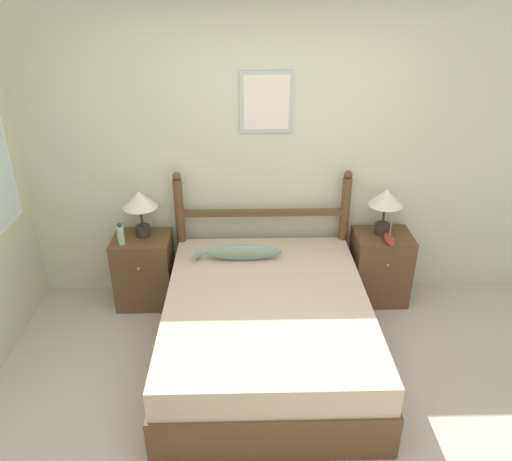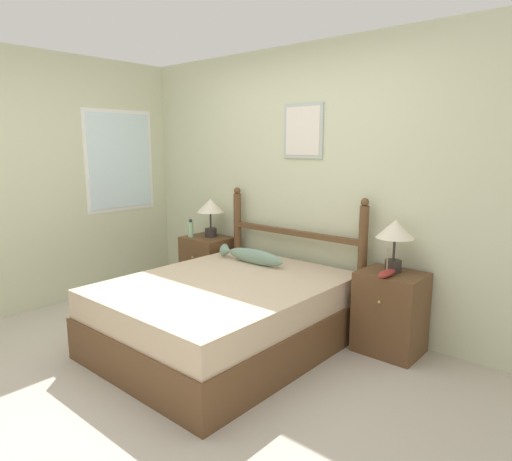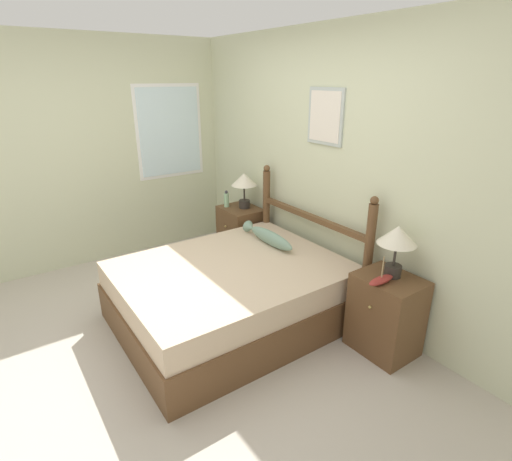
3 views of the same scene
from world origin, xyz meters
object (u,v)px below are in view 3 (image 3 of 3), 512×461
object	(u,v)px
table_lamp_right	(397,239)
model_boat	(381,280)
nightstand_right	(386,314)
table_lamp_left	(244,182)
bottle	(226,199)
fish_pillow	(268,237)
nightstand_left	(241,234)
bed	(231,294)

from	to	relation	value
table_lamp_right	model_boat	distance (m)	0.33
nightstand_right	table_lamp_left	bearing A→B (deg)	178.85
table_lamp_left	bottle	bearing A→B (deg)	-136.48
table_lamp_right	fish_pillow	world-z (taller)	table_lamp_right
nightstand_left	table_lamp_right	distance (m)	2.21
nightstand_right	table_lamp_right	size ratio (longest dim) A/B	1.58
nightstand_left	table_lamp_left	bearing A→B (deg)	65.83
bottle	fish_pillow	distance (m)	1.00
model_boat	bottle	bearing A→B (deg)	179.47
bed	bottle	xyz separation A→B (m)	(-1.20, 0.69, 0.47)
table_lamp_left	bottle	xyz separation A→B (m)	(-0.16, -0.15, -0.22)
nightstand_right	bottle	xyz separation A→B (m)	(-2.27, -0.11, 0.42)
bed	nightstand_left	world-z (taller)	nightstand_left
nightstand_left	fish_pillow	size ratio (longest dim) A/B	0.91
nightstand_right	fish_pillow	xyz separation A→B (m)	(-1.28, -0.23, 0.30)
nightstand_right	bed	bearing A→B (deg)	-143.27
model_boat	fish_pillow	xyz separation A→B (m)	(-1.29, -0.10, -0.06)
fish_pillow	table_lamp_right	bearing A→B (deg)	11.60
bed	nightstand_left	size ratio (longest dim) A/B	2.94
bed	model_boat	xyz separation A→B (m)	(1.07, 0.67, 0.41)
nightstand_left	model_boat	distance (m)	2.17
bottle	bed	bearing A→B (deg)	-29.73
nightstand_right	model_boat	size ratio (longest dim) A/B	2.59
nightstand_left	table_lamp_left	xyz separation A→B (m)	(0.02, 0.04, 0.64)
nightstand_right	table_lamp_right	bearing A→B (deg)	112.10
nightstand_left	bed	bearing A→B (deg)	-36.73
table_lamp_left	table_lamp_right	world-z (taller)	same
table_lamp_right	model_boat	size ratio (longest dim) A/B	1.64
nightstand_left	table_lamp_left	size ratio (longest dim) A/B	1.58
bed	bottle	world-z (taller)	bottle
table_lamp_left	bottle	world-z (taller)	table_lamp_left
nightstand_left	table_lamp_right	size ratio (longest dim) A/B	1.58
bed	table_lamp_left	size ratio (longest dim) A/B	4.64
table_lamp_right	fish_pillow	size ratio (longest dim) A/B	0.57
nightstand_right	fish_pillow	size ratio (longest dim) A/B	0.91
table_lamp_right	bottle	xyz separation A→B (m)	(-2.25, -0.14, -0.22)
table_lamp_right	fish_pillow	bearing A→B (deg)	-168.40
bed	bottle	bearing A→B (deg)	150.27
fish_pillow	bottle	bearing A→B (deg)	173.14
bottle	nightstand_right	bearing A→B (deg)	2.71
table_lamp_left	fish_pillow	world-z (taller)	table_lamp_left
bottle	model_boat	world-z (taller)	model_boat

